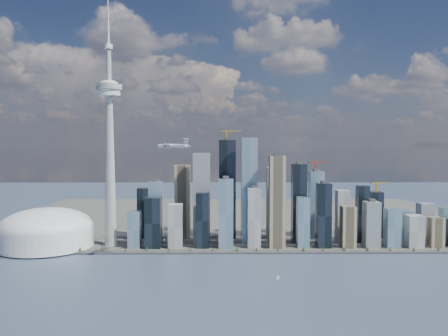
{
  "coord_description": "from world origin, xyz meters",
  "views": [
    {
      "loc": [
        -54.84,
        -658.94,
        227.61
      ],
      "look_at": [
        -47.23,
        260.0,
        179.45
      ],
      "focal_mm": 35.0,
      "sensor_mm": 36.0,
      "label": 1
    }
  ],
  "objects_px": {
    "dome_stadium": "(46,230)",
    "sailboat_west": "(278,277)",
    "needle_tower": "(110,141)",
    "airplane": "(173,146)"
  },
  "relations": [
    {
      "from": "needle_tower",
      "to": "dome_stadium",
      "type": "bearing_deg",
      "value": -175.91
    },
    {
      "from": "dome_stadium",
      "to": "airplane",
      "type": "height_order",
      "value": "airplane"
    },
    {
      "from": "dome_stadium",
      "to": "sailboat_west",
      "type": "relative_size",
      "value": 23.69
    },
    {
      "from": "airplane",
      "to": "sailboat_west",
      "type": "bearing_deg",
      "value": 2.98
    },
    {
      "from": "needle_tower",
      "to": "sailboat_west",
      "type": "xyz_separation_m",
      "value": [
        342.9,
        -238.36,
        -233.13
      ]
    },
    {
      "from": "needle_tower",
      "to": "sailboat_west",
      "type": "distance_m",
      "value": 478.27
    },
    {
      "from": "dome_stadium",
      "to": "airplane",
      "type": "bearing_deg",
      "value": -27.96
    },
    {
      "from": "needle_tower",
      "to": "sailboat_west",
      "type": "relative_size",
      "value": 65.21
    },
    {
      "from": "dome_stadium",
      "to": "sailboat_west",
      "type": "bearing_deg",
      "value": -25.31
    },
    {
      "from": "needle_tower",
      "to": "airplane",
      "type": "bearing_deg",
      "value": -46.76
    }
  ]
}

